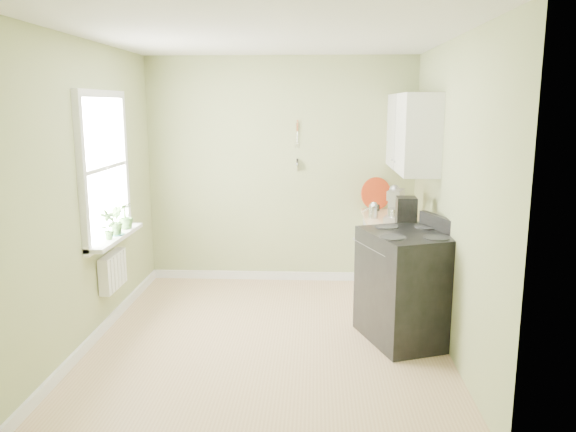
{
  "coord_description": "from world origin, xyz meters",
  "views": [
    {
      "loc": [
        0.42,
        -4.89,
        2.13
      ],
      "look_at": [
        0.15,
        0.55,
        1.05
      ],
      "focal_mm": 35.0,
      "sensor_mm": 36.0,
      "label": 1
    }
  ],
  "objects_px": {
    "stove": "(409,286)",
    "stand_mixer": "(395,207)",
    "kettle": "(373,210)",
    "coffee_maker": "(406,215)"
  },
  "relations": [
    {
      "from": "kettle",
      "to": "coffee_maker",
      "type": "height_order",
      "value": "coffee_maker"
    },
    {
      "from": "stand_mixer",
      "to": "coffee_maker",
      "type": "relative_size",
      "value": 1.16
    },
    {
      "from": "stove",
      "to": "stand_mixer",
      "type": "xyz_separation_m",
      "value": [
        -0.01,
        0.92,
        0.56
      ]
    },
    {
      "from": "coffee_maker",
      "to": "stand_mixer",
      "type": "bearing_deg",
      "value": 97.29
    },
    {
      "from": "stand_mixer",
      "to": "coffee_maker",
      "type": "distance_m",
      "value": 0.39
    },
    {
      "from": "coffee_maker",
      "to": "stove",
      "type": "bearing_deg",
      "value": -93.8
    },
    {
      "from": "stand_mixer",
      "to": "stove",
      "type": "bearing_deg",
      "value": -89.15
    },
    {
      "from": "stove",
      "to": "kettle",
      "type": "bearing_deg",
      "value": 100.84
    },
    {
      "from": "stove",
      "to": "stand_mixer",
      "type": "relative_size",
      "value": 2.95
    },
    {
      "from": "stove",
      "to": "coffee_maker",
      "type": "bearing_deg",
      "value": 86.2
    }
  ]
}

